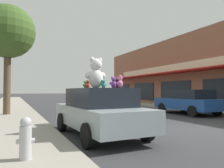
# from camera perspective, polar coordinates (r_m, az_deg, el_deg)

# --- Properties ---
(ground_plane) EXTENTS (260.00, 260.00, 0.00)m
(ground_plane) POSITION_cam_1_polar(r_m,az_deg,el_deg) (8.90, 20.38, -11.05)
(ground_plane) COLOR #333335
(plush_art_car) EXTENTS (2.11, 4.37, 1.53)m
(plush_art_car) POSITION_cam_1_polar(r_m,az_deg,el_deg) (7.12, -3.31, -7.01)
(plush_art_car) COLOR #8C999E
(plush_art_car) RESTS_ON ground_plane
(teddy_bear_giant) EXTENTS (0.75, 0.48, 1.00)m
(teddy_bear_giant) POSITION_cam_1_polar(r_m,az_deg,el_deg) (7.07, -4.24, 2.78)
(teddy_bear_giant) COLOR white
(teddy_bear_giant) RESTS_ON plush_art_car
(teddy_bear_pink) EXTENTS (0.23, 0.28, 0.38)m
(teddy_bear_pink) POSITION_cam_1_polar(r_m,az_deg,el_deg) (6.35, 2.12, 0.61)
(teddy_bear_pink) COLOR pink
(teddy_bear_pink) RESTS_ON plush_art_car
(teddy_bear_red) EXTENTS (0.21, 0.17, 0.28)m
(teddy_bear_red) POSITION_cam_1_polar(r_m,az_deg,el_deg) (7.39, -6.32, -0.11)
(teddy_bear_red) COLOR red
(teddy_bear_red) RESTS_ON plush_art_car
(teddy_bear_green) EXTENTS (0.21, 0.16, 0.28)m
(teddy_bear_green) POSITION_cam_1_polar(r_m,az_deg,el_deg) (7.57, -6.95, -0.17)
(teddy_bear_green) COLOR green
(teddy_bear_green) RESTS_ON plush_art_car
(teddy_bear_purple) EXTENTS (0.27, 0.21, 0.35)m
(teddy_bear_purple) POSITION_cam_1_polar(r_m,az_deg,el_deg) (6.65, 0.43, 0.38)
(teddy_bear_purple) COLOR purple
(teddy_bear_purple) RESTS_ON plush_art_car
(teddy_bear_teal) EXTENTS (0.21, 0.14, 0.27)m
(teddy_bear_teal) POSITION_cam_1_polar(r_m,az_deg,el_deg) (6.95, -2.23, -0.04)
(teddy_bear_teal) COLOR teal
(teddy_bear_teal) RESTS_ON plush_art_car
(teddy_bear_black) EXTENTS (0.25, 0.17, 0.33)m
(teddy_bear_black) POSITION_cam_1_polar(r_m,az_deg,el_deg) (6.90, 1.33, 0.21)
(teddy_bear_black) COLOR black
(teddy_bear_black) RESTS_ON plush_art_car
(parked_car_far_center) EXTENTS (2.07, 4.35, 1.52)m
(parked_car_far_center) POSITION_cam_1_polar(r_m,az_deg,el_deg) (14.47, 19.13, -4.19)
(parked_car_far_center) COLOR #1E4793
(parked_car_far_center) RESTS_ON ground_plane
(street_tree) EXTENTS (2.97, 2.97, 6.09)m
(street_tree) POSITION_cam_1_polar(r_m,az_deg,el_deg) (13.79, -25.55, 12.09)
(street_tree) COLOR brown
(street_tree) RESTS_ON sidewalk_near
(fire_hydrant) EXTENTS (0.33, 0.22, 0.79)m
(fire_hydrant) POSITION_cam_1_polar(r_m,az_deg,el_deg) (4.50, -21.65, -13.01)
(fire_hydrant) COLOR #B2B2B7
(fire_hydrant) RESTS_ON sidewalk_near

